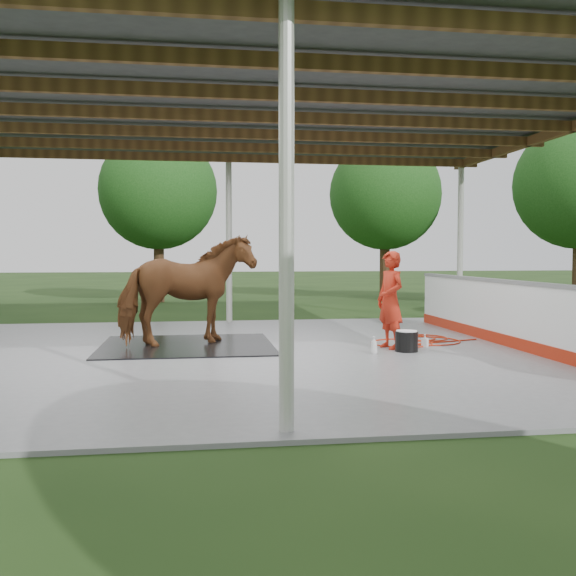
{
  "coord_description": "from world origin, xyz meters",
  "views": [
    {
      "loc": [
        -0.82,
        -10.37,
        1.65
      ],
      "look_at": [
        0.78,
        0.52,
        1.07
      ],
      "focal_mm": 40.0,
      "sensor_mm": 36.0,
      "label": 1
    }
  ],
  "objects": [
    {
      "name": "dasher_board",
      "position": [
        4.6,
        0.0,
        0.59
      ],
      "size": [
        0.16,
        8.0,
        1.15
      ],
      "color": "#A7220D",
      "rests_on": "concrete_slab"
    },
    {
      "name": "horse",
      "position": [
        -0.95,
        0.86,
        1.04
      ],
      "size": [
        2.5,
        1.8,
        1.93
      ],
      "primitive_type": "imported",
      "rotation": [
        0.0,
        0.0,
        1.94
      ],
      "color": "brown",
      "rests_on": "rubber_mat"
    },
    {
      "name": "soap_bottle_b",
      "position": [
        3.11,
        0.13,
        0.16
      ],
      "size": [
        0.14,
        0.14,
        0.22
      ],
      "primitive_type": "imported",
      "rotation": [
        0.0,
        0.0,
        -0.72
      ],
      "color": "#338CD8",
      "rests_on": "concrete_slab"
    },
    {
      "name": "handler",
      "position": [
        2.47,
        0.07,
        0.87
      ],
      "size": [
        0.56,
        0.69,
        1.65
      ],
      "primitive_type": "imported",
      "rotation": [
        0.0,
        0.0,
        -1.26
      ],
      "color": "red",
      "rests_on": "concrete_slab"
    },
    {
      "name": "ground",
      "position": [
        0.0,
        0.0,
        0.0
      ],
      "size": [
        100.0,
        100.0,
        0.0
      ],
      "primitive_type": "plane",
      "color": "#1E3814"
    },
    {
      "name": "soap_bottle_a",
      "position": [
        2.03,
        -0.46,
        0.19
      ],
      "size": [
        0.11,
        0.11,
        0.28
      ],
      "primitive_type": "imported",
      "rotation": [
        0.0,
        0.0,
        0.0
      ],
      "color": "silver",
      "rests_on": "concrete_slab"
    },
    {
      "name": "wash_bucket",
      "position": [
        2.63,
        -0.3,
        0.23
      ],
      "size": [
        0.37,
        0.37,
        0.35
      ],
      "color": "black",
      "rests_on": "concrete_slab"
    },
    {
      "name": "pavilion_structure",
      "position": [
        0.0,
        -0.0,
        3.97
      ],
      "size": [
        12.6,
        10.6,
        4.05
      ],
      "color": "beige",
      "rests_on": "ground"
    },
    {
      "name": "concrete_slab",
      "position": [
        0.0,
        0.0,
        0.03
      ],
      "size": [
        12.0,
        10.0,
        0.05
      ],
      "primitive_type": "cube",
      "color": "slate",
      "rests_on": "ground"
    },
    {
      "name": "rubber_mat",
      "position": [
        -0.95,
        0.86,
        0.06
      ],
      "size": [
        2.95,
        2.77,
        0.02
      ],
      "primitive_type": "cube",
      "color": "black",
      "rests_on": "concrete_slab"
    },
    {
      "name": "tree_belt",
      "position": [
        0.3,
        0.9,
        3.79
      ],
      "size": [
        28.0,
        28.0,
        5.8
      ],
      "color": "#382314",
      "rests_on": "ground"
    },
    {
      "name": "hose_coil",
      "position": [
        3.24,
        0.89,
        0.06
      ],
      "size": [
        2.09,
        1.68,
        0.02
      ],
      "color": "#B1250C",
      "rests_on": "concrete_slab"
    }
  ]
}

